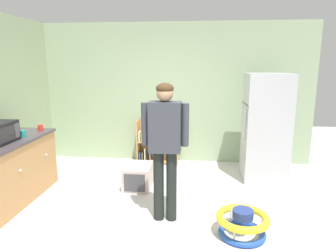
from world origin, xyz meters
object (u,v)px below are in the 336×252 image
object	(u,v)px
baby_walker	(242,223)
red_cup	(40,128)
refrigerator	(266,128)
standing_person	(165,140)
teal_cup	(23,134)
bookshelf	(155,144)
pet_carrier	(138,176)
banana_bunch	(22,132)

from	to	relation	value
baby_walker	red_cup	bearing A→B (deg)	158.43
refrigerator	standing_person	world-z (taller)	refrigerator
baby_walker	teal_cup	size ratio (longest dim) A/B	6.36
bookshelf	pet_carrier	size ratio (longest dim) A/B	1.54
bookshelf	red_cup	world-z (taller)	red_cup
refrigerator	red_cup	world-z (taller)	refrigerator
standing_person	teal_cup	world-z (taller)	standing_person
baby_walker	banana_bunch	xyz separation A→B (m)	(-3.16, 0.95, 0.77)
red_cup	standing_person	bearing A→B (deg)	-23.33
teal_cup	refrigerator	bearing A→B (deg)	16.15
bookshelf	banana_bunch	size ratio (longest dim) A/B	5.45
refrigerator	pet_carrier	distance (m)	2.25
baby_walker	red_cup	xyz separation A→B (m)	(-2.98, 1.18, 0.79)
standing_person	teal_cup	size ratio (longest dim) A/B	18.06
banana_bunch	bookshelf	bearing A→B (deg)	40.15
banana_bunch	red_cup	size ratio (longest dim) A/B	1.64
red_cup	refrigerator	bearing A→B (deg)	10.11
red_cup	teal_cup	bearing A→B (deg)	-95.21
bookshelf	baby_walker	size ratio (longest dim) A/B	1.41
standing_person	refrigerator	bearing A→B (deg)	45.28
baby_walker	red_cup	distance (m)	3.30
baby_walker	bookshelf	bearing A→B (deg)	118.62
pet_carrier	teal_cup	bearing A→B (deg)	-163.49
refrigerator	pet_carrier	size ratio (longest dim) A/B	3.22
teal_cup	red_cup	size ratio (longest dim) A/B	1.00
teal_cup	red_cup	world-z (taller)	same
refrigerator	banana_bunch	bearing A→B (deg)	-167.06
pet_carrier	bookshelf	bearing A→B (deg)	85.23
bookshelf	teal_cup	xyz separation A→B (m)	(-1.67, -1.71, 0.57)
banana_bunch	red_cup	xyz separation A→B (m)	(0.18, 0.22, 0.02)
refrigerator	pet_carrier	world-z (taller)	refrigerator
baby_walker	teal_cup	xyz separation A→B (m)	(-3.02, 0.77, 0.79)
refrigerator	bookshelf	distance (m)	2.12
refrigerator	pet_carrier	xyz separation A→B (m)	(-2.05, -0.58, -0.71)
pet_carrier	red_cup	xyz separation A→B (m)	(-1.52, -0.05, 0.77)
standing_person	teal_cup	bearing A→B (deg)	167.09
teal_cup	red_cup	xyz separation A→B (m)	(0.04, 0.41, 0.00)
standing_person	red_cup	size ratio (longest dim) A/B	18.06
standing_person	teal_cup	xyz separation A→B (m)	(-2.10, 0.48, -0.09)
baby_walker	standing_person	bearing A→B (deg)	162.54
baby_walker	teal_cup	bearing A→B (deg)	165.69
teal_cup	red_cup	distance (m)	0.41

